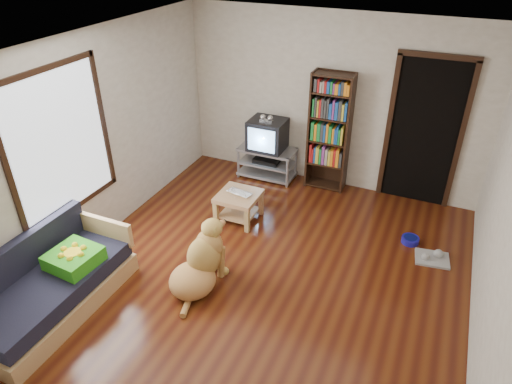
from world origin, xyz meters
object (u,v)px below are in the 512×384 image
at_px(sofa, 51,288).
at_px(dog, 200,264).
at_px(tv_stand, 267,161).
at_px(crt_tv, 268,134).
at_px(laptop, 238,194).
at_px(dog_bowl, 410,240).
at_px(grey_rag, 432,259).
at_px(coffee_table, 239,202).
at_px(bookshelf, 330,126).
at_px(green_cushion, 74,258).

bearing_deg(sofa, dog, 36.51).
distance_m(tv_stand, crt_tv, 0.47).
xyz_separation_m(laptop, dog_bowl, (2.27, 0.43, -0.37)).
height_order(grey_rag, coffee_table, coffee_table).
relative_size(laptop, dog, 0.35).
bearing_deg(dog_bowl, bookshelf, 145.33).
bearing_deg(bookshelf, coffee_table, -120.96).
height_order(laptop, dog, dog).
xyz_separation_m(grey_rag, crt_tv, (-2.69, 1.17, 0.73)).
height_order(green_cushion, tv_stand, green_cushion).
distance_m(laptop, coffee_table, 0.14).
distance_m(green_cushion, grey_rag, 4.20).
xyz_separation_m(green_cushion, laptop, (0.97, 2.02, -0.09)).
bearing_deg(dog_bowl, coffee_table, -170.13).
bearing_deg(grey_rag, dog, -147.29).
bearing_deg(coffee_table, green_cushion, -115.18).
bearing_deg(sofa, laptop, 64.69).
height_order(tv_stand, coffee_table, tv_stand).
relative_size(grey_rag, tv_stand, 0.44).
xyz_separation_m(tv_stand, bookshelf, (0.95, 0.09, 0.73)).
bearing_deg(dog, dog_bowl, 40.52).
xyz_separation_m(grey_rag, bookshelf, (-1.74, 1.25, 0.99)).
distance_m(laptop, grey_rag, 2.61).
xyz_separation_m(coffee_table, dog, (0.19, -1.39, 0.02)).
relative_size(dog_bowl, bookshelf, 0.12).
bearing_deg(crt_tv, dog_bowl, -21.14).
xyz_separation_m(sofa, coffee_table, (1.09, 2.33, 0.02)).
bearing_deg(dog, coffee_table, 97.83).
relative_size(green_cushion, dog, 0.49).
xyz_separation_m(laptop, grey_rag, (2.57, 0.18, -0.40)).
bearing_deg(green_cushion, dog, 34.16).
distance_m(laptop, bookshelf, 1.75).
bearing_deg(coffee_table, tv_stand, 95.07).
bearing_deg(bookshelf, laptop, -120.42).
xyz_separation_m(laptop, sofa, (-1.09, -2.30, -0.15)).
relative_size(green_cushion, bookshelf, 0.27).
xyz_separation_m(laptop, tv_stand, (-0.12, 1.33, -0.14)).
bearing_deg(bookshelf, crt_tv, -175.68).
bearing_deg(dog_bowl, laptop, -169.40).
bearing_deg(dog, crt_tv, 96.45).
xyz_separation_m(tv_stand, coffee_table, (0.12, -1.30, 0.01)).
distance_m(crt_tv, dog, 2.76).
relative_size(dog_bowl, crt_tv, 0.38).
height_order(sofa, coffee_table, sofa).
height_order(laptop, sofa, sofa).
xyz_separation_m(crt_tv, bookshelf, (0.95, 0.07, 0.26)).
xyz_separation_m(green_cushion, dog_bowl, (3.24, 2.45, -0.46)).
relative_size(coffee_table, dog, 0.55).
height_order(green_cushion, coffee_table, green_cushion).
bearing_deg(dog_bowl, tv_stand, 159.32).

